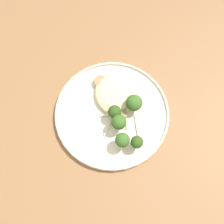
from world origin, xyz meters
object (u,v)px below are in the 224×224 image
Objects in this scene: dinner_plate at (112,114)px; broccoli_floret_beside_noodles at (115,112)px; seared_scallop_large_seared at (119,113)px; broccoli_floret_split_head at (134,103)px; seared_scallop_front_small at (106,93)px; broccoli_floret_front_edge at (122,140)px; seared_scallop_tilted_round at (110,103)px; seared_scallop_right_edge at (101,82)px; broccoli_floret_right_tilted at (119,122)px; seared_scallop_on_noodles at (119,85)px; seared_scallop_half_hidden at (122,102)px; broccoli_floret_left_leaning at (137,142)px.

dinner_plate is 5.76× the size of broccoli_floret_beside_noodles.
seared_scallop_large_seared is 0.60× the size of broccoli_floret_split_head.
seared_scallop_front_small and seared_scallop_large_seared have the same top height.
dinner_plate is at bearing 3.21° from broccoli_floret_front_edge.
broccoli_floret_split_head is at bearing -112.66° from seared_scallop_tilted_round.
seared_scallop_right_edge is 0.13m from broccoli_floret_right_tilted.
seared_scallop_front_small is at bearing 16.67° from seared_scallop_large_seared.
broccoli_floret_front_edge reaches higher than seared_scallop_tilted_round.
seared_scallop_large_seared is 1.01× the size of seared_scallop_right_edge.
broccoli_floret_right_tilted reaches higher than seared_scallop_on_noodles.
dinner_plate is 8.47× the size of seared_scallop_right_edge.
broccoli_floret_beside_noodles reaches higher than seared_scallop_half_hidden.
seared_scallop_on_noodles is at bearing -114.91° from seared_scallop_right_edge.
seared_scallop_front_small is (0.03, 0.03, 0.00)m from seared_scallop_half_hidden.
seared_scallop_on_noodles is at bearing -27.91° from dinner_plate.
seared_scallop_on_noodles is 0.40× the size of broccoli_floret_right_tilted.
broccoli_floret_split_head is at bearing -50.66° from broccoli_floret_right_tilted.
broccoli_floret_beside_noodles is (-0.03, 0.03, 0.02)m from seared_scallop_half_hidden.
broccoli_floret_beside_noodles reaches higher than seared_scallop_front_small.
seared_scallop_right_edge is (0.04, 0.01, -0.00)m from seared_scallop_front_small.
broccoli_floret_beside_noodles reaches higher than seared_scallop_right_edge.
broccoli_floret_left_leaning reaches higher than dinner_plate.
broccoli_floret_right_tilted is at bearing -173.47° from seared_scallop_tilted_round.
broccoli_floret_split_head is (0.01, -0.05, 0.00)m from broccoli_floret_beside_noodles.
broccoli_floret_right_tilted is at bearing 165.00° from seared_scallop_on_noodles.
seared_scallop_large_seared is 0.02m from broccoli_floret_beside_noodles.
seared_scallop_front_small and seared_scallop_on_noodles have the same top height.
seared_scallop_right_edge is (0.09, 0.01, 0.01)m from dinner_plate.
seared_scallop_front_small is 0.06m from seared_scallop_large_seared.
seared_scallop_front_small is at bearing 3.50° from seared_scallop_tilted_round.
broccoli_floret_front_edge is at bearing 166.00° from seared_scallop_half_hidden.
broccoli_floret_right_tilted is (-0.13, -0.02, 0.03)m from seared_scallop_right_edge.
seared_scallop_on_noodles is (0.01, -0.04, 0.00)m from seared_scallop_front_small.
broccoli_floret_right_tilted is (-0.06, 0.02, 0.03)m from seared_scallop_half_hidden.
seared_scallop_half_hidden is 0.12m from broccoli_floret_left_leaning.
seared_scallop_on_noodles is (0.05, -0.01, 0.00)m from seared_scallop_half_hidden.
broccoli_floret_front_edge is (-0.14, -0.01, 0.02)m from seared_scallop_front_small.
seared_scallop_large_seared is (-0.01, -0.02, 0.01)m from dinner_plate.
seared_scallop_half_hidden is at bearing 2.94° from broccoli_floret_left_leaning.
seared_scallop_half_hidden is at bearing -150.01° from seared_scallop_right_edge.
broccoli_floret_beside_noodles is at bearing -172.35° from seared_scallop_right_edge.
seared_scallop_right_edge reaches higher than seared_scallop_tilted_round.
broccoli_floret_beside_noodles is 0.07m from broccoli_floret_front_edge.
broccoli_floret_front_edge is (0.01, 0.03, 0.00)m from broccoli_floret_left_leaning.
broccoli_floret_right_tilted reaches higher than broccoli_floret_beside_noodles.
seared_scallop_right_edge is at bearing 5.74° from dinner_plate.
broccoli_floret_right_tilted is at bearing -174.43° from seared_scallop_front_small.
dinner_plate is 5.03× the size of broccoli_floret_split_head.
seared_scallop_on_noodles is 0.16m from broccoli_floret_front_edge.
broccoli_floret_beside_noodles is 0.91× the size of broccoli_floret_front_edge.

